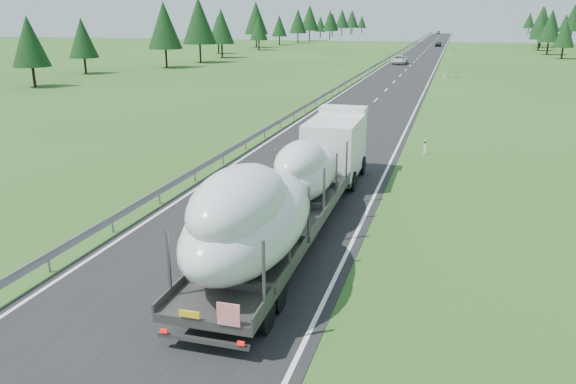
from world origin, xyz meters
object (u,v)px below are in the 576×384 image
(highway_sign, at_px, (450,65))
(distant_car_dark, at_px, (438,44))
(distant_car_blue, at_px, (438,32))
(boat_truck, at_px, (290,185))
(distant_van, at_px, (400,60))

(highway_sign, distance_m, distant_car_dark, 88.84)
(distant_car_dark, height_order, distant_car_blue, distant_car_blue)
(boat_truck, relative_size, distant_car_dark, 4.91)
(highway_sign, xyz_separation_m, distant_van, (-9.42, 22.21, -1.02))
(highway_sign, bearing_deg, distant_van, 112.99)
(distant_van, bearing_deg, distant_car_dark, 87.61)
(distant_van, height_order, distant_car_blue, distant_van)
(distant_van, height_order, distant_car_dark, distant_van)
(highway_sign, bearing_deg, distant_car_dark, 93.05)
(highway_sign, distance_m, boat_truck, 66.80)
(distant_van, distance_m, distant_car_blue, 187.07)
(distant_van, xyz_separation_m, distant_car_dark, (4.70, 66.50, -0.08))
(distant_car_blue, bearing_deg, distant_car_dark, -87.90)
(boat_truck, relative_size, distant_car_blue, 4.37)
(distant_car_blue, bearing_deg, distant_van, -90.06)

